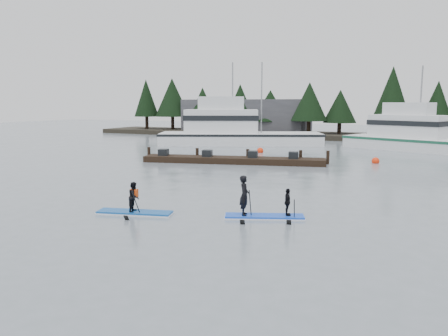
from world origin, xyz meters
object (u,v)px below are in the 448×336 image
at_px(paddleboard_solo, 134,203).
at_px(paddleboard_duo, 261,204).
at_px(floating_dock, 233,160).
at_px(fishing_boat_medium, 421,144).
at_px(fishing_boat_large, 235,138).

distance_m(paddleboard_solo, paddleboard_duo, 5.16).
distance_m(floating_dock, paddleboard_solo, 15.88).
bearing_deg(floating_dock, paddleboard_solo, -94.85).
height_order(floating_dock, paddleboard_duo, paddleboard_duo).
height_order(fishing_boat_medium, paddleboard_solo, fishing_boat_medium).
relative_size(fishing_boat_medium, floating_dock, 1.15).
xyz_separation_m(fishing_boat_large, paddleboard_solo, (8.18, -29.64, -0.31)).
bearing_deg(paddleboard_solo, fishing_boat_large, 90.94).
distance_m(fishing_boat_large, paddleboard_duo, 30.97).
relative_size(fishing_boat_medium, paddleboard_solo, 4.96).
bearing_deg(fishing_boat_large, fishing_boat_medium, -18.29).
height_order(fishing_boat_medium, paddleboard_duo, fishing_boat_medium).
xyz_separation_m(fishing_boat_large, fishing_boat_medium, (18.59, 1.50, -0.11)).
xyz_separation_m(floating_dock, paddleboard_duo, (7.32, -14.12, 0.34)).
bearing_deg(fishing_boat_large, floating_dock, -90.42).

